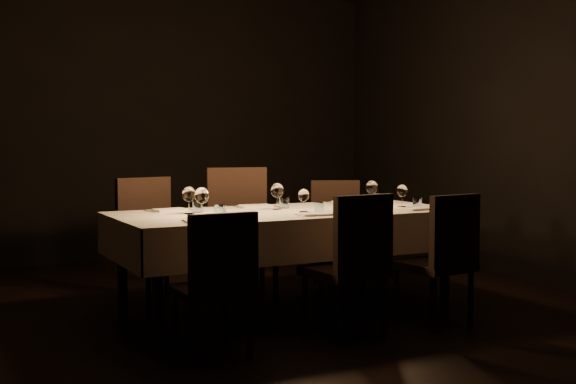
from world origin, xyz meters
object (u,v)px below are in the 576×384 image
chair_near_center (353,259)px  chair_far_left (152,235)px  chair_near_right (443,253)px  chair_far_right (337,227)px  chair_far_center (241,227)px  dining_table (288,221)px  chair_near_left (217,277)px

chair_near_center → chair_far_left: bearing=-68.5°
chair_near_right → chair_far_right: bearing=-102.2°
chair_far_left → chair_far_center: (0.73, -0.08, 0.03)m
dining_table → chair_far_center: chair_far_center is taller
chair_near_center → chair_near_right: 0.71m
dining_table → chair_near_right: size_ratio=2.76×
chair_near_right → chair_far_right: size_ratio=0.99×
chair_far_left → chair_far_right: size_ratio=1.07×
chair_near_center → chair_far_right: 1.78m
chair_near_center → chair_near_right: bearing=170.6°
chair_far_left → chair_near_right: bearing=-59.8°
dining_table → chair_far_right: chair_far_right is taller
dining_table → chair_near_center: size_ratio=2.69×
dining_table → chair_far_left: size_ratio=2.56×
chair_far_right → chair_far_center: bearing=-154.9°
dining_table → chair_near_center: 0.80m
dining_table → chair_near_left: chair_near_left is taller
chair_far_left → chair_far_right: bearing=-14.1°
chair_near_left → chair_far_right: chair_far_right is taller
dining_table → chair_far_center: 0.74m
chair_near_left → chair_near_right: chair_near_right is taller
chair_near_right → chair_far_center: (-0.82, 1.56, 0.07)m
chair_near_left → chair_far_left: (0.11, 1.63, 0.06)m
chair_near_right → chair_far_center: bearing=-69.5°
chair_near_left → chair_far_left: size_ratio=0.88×
chair_near_center → chair_far_left: chair_far_left is taller
dining_table → chair_near_right: (0.76, -0.82, -0.18)m
chair_far_center → chair_far_right: chair_far_center is taller
dining_table → chair_near_center: bearing=-85.8°
chair_near_left → chair_far_center: bearing=-119.8°
dining_table → chair_near_right: 1.14m
chair_far_right → dining_table: bearing=-117.0°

